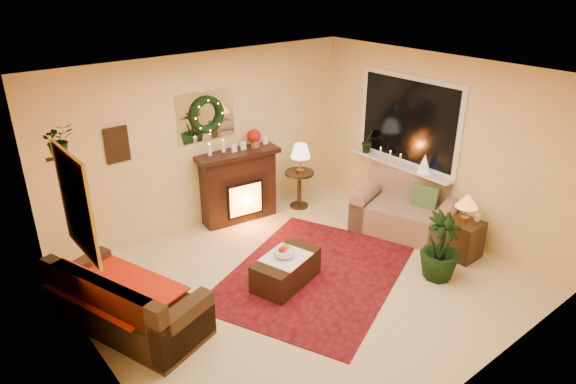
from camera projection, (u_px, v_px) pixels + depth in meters
floor at (305, 283)px, 6.51m from camera, size 5.00×5.00×0.00m
ceiling at (309, 78)px, 5.44m from camera, size 5.00×5.00×0.00m
wall_back at (207, 142)px, 7.57m from camera, size 5.00×5.00×0.00m
wall_front at (479, 273)px, 4.38m from camera, size 5.00×5.00×0.00m
wall_left at (94, 262)px, 4.54m from camera, size 4.50×4.50×0.00m
wall_right at (438, 146)px, 7.41m from camera, size 4.50×4.50×0.00m
area_rug at (314, 275)px, 6.68m from camera, size 3.23×2.89×0.01m
sofa at (128, 293)px, 5.59m from camera, size 1.32×1.95×0.77m
red_throw at (117, 288)px, 5.64m from camera, size 0.86×1.40×0.02m
fireplace at (238, 186)px, 7.94m from camera, size 1.19×0.51×1.06m
poinsettia at (254, 136)px, 7.82m from camera, size 0.21×0.21×0.21m
mantel_candle_a at (210, 150)px, 7.36m from camera, size 0.06×0.06×0.17m
mantel_candle_b at (223, 146)px, 7.51m from camera, size 0.06×0.06×0.18m
mantel_mirror at (206, 116)px, 7.39m from camera, size 0.92×0.02×0.72m
wreath at (207, 115)px, 7.36m from camera, size 0.55×0.11×0.55m
wall_art at (117, 145)px, 6.68m from camera, size 0.32×0.03×0.48m
gold_mirror at (76, 204)px, 4.58m from camera, size 0.03×0.84×1.00m
hanging_plant at (61, 155)px, 5.10m from camera, size 0.33×0.28×0.36m
loveseat at (406, 206)px, 7.60m from camera, size 1.29×1.66×0.85m
window_frame at (408, 121)px, 7.69m from camera, size 0.03×1.86×1.36m
window_glass at (408, 121)px, 7.68m from camera, size 0.02×1.70×1.22m
window_sill at (400, 165)px, 7.91m from camera, size 0.22×1.86×0.04m
mini_tree at (424, 163)px, 7.48m from camera, size 0.19×0.19×0.28m
sill_plant at (368, 141)px, 8.29m from camera, size 0.27×0.22×0.49m
side_table_round at (299, 188)px, 8.43m from camera, size 0.56×0.56×0.62m
lamp_cream at (300, 157)px, 8.17m from camera, size 0.32×0.32×0.50m
end_table_square at (463, 239)px, 7.01m from camera, size 0.45×0.45×0.53m
lamp_tiffany at (466, 206)px, 6.84m from camera, size 0.30×0.30×0.44m
coffee_table at (286, 269)px, 6.43m from camera, size 1.00×0.73×0.38m
fruit_bowl at (285, 252)px, 6.34m from camera, size 0.25×0.25×0.06m
floor_palm at (441, 247)px, 6.46m from camera, size 1.51×1.51×2.67m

